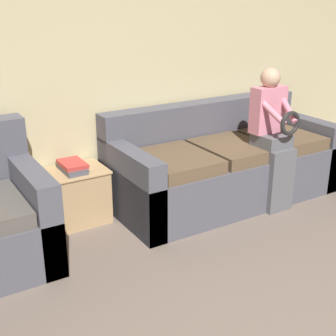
% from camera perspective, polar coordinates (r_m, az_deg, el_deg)
% --- Properties ---
extents(wall_back, '(6.73, 0.06, 2.55)m').
position_cam_1_polar(wall_back, '(4.11, -6.70, 12.79)').
color(wall_back, '#C6B789').
rests_on(wall_back, ground_plane).
extents(couch_main, '(2.12, 0.92, 0.86)m').
position_cam_1_polar(couch_main, '(4.38, 6.63, 0.37)').
color(couch_main, '#4C4C56').
rests_on(couch_main, ground_plane).
extents(child_left_seated, '(0.32, 0.38, 1.24)m').
position_cam_1_polar(child_left_seated, '(4.16, 12.74, 4.09)').
color(child_left_seated, '#56565B').
rests_on(child_left_seated, ground_plane).
extents(side_shelf, '(0.53, 0.40, 0.46)m').
position_cam_1_polar(side_shelf, '(3.98, -11.30, -3.30)').
color(side_shelf, tan).
rests_on(side_shelf, ground_plane).
extents(book_stack, '(0.18, 0.32, 0.08)m').
position_cam_1_polar(book_stack, '(3.87, -11.62, 0.20)').
color(book_stack, '#4C4C56').
rests_on(book_stack, side_shelf).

